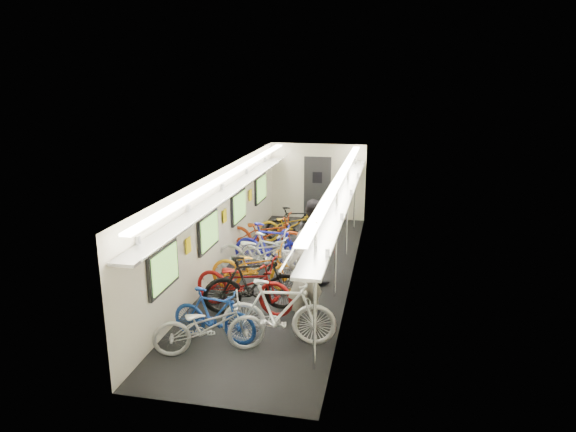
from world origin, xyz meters
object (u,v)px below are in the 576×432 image
at_px(bicycle_0, 209,326).
at_px(bicycle_1, 214,315).
at_px(passenger_mid, 314,241).
at_px(passenger_near, 305,278).
at_px(backpack, 316,243).

distance_m(bicycle_0, bicycle_1, 0.40).
distance_m(bicycle_0, passenger_mid, 3.64).
xyz_separation_m(bicycle_0, passenger_near, (1.37, 1.26, 0.45)).
xyz_separation_m(bicycle_0, passenger_mid, (1.20, 3.41, 0.45)).
bearing_deg(passenger_near, passenger_mid, -118.36).
relative_size(bicycle_1, passenger_near, 0.84).
distance_m(bicycle_1, backpack, 2.50).
bearing_deg(backpack, bicycle_1, -152.06).
relative_size(passenger_near, backpack, 4.92).
relative_size(bicycle_0, passenger_mid, 0.98).
bearing_deg(bicycle_0, bicycle_1, -14.26).
relative_size(bicycle_0, bicycle_1, 1.16).
height_order(bicycle_1, backpack, backpack).
height_order(passenger_mid, backpack, passenger_mid).
height_order(bicycle_1, passenger_near, passenger_near).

